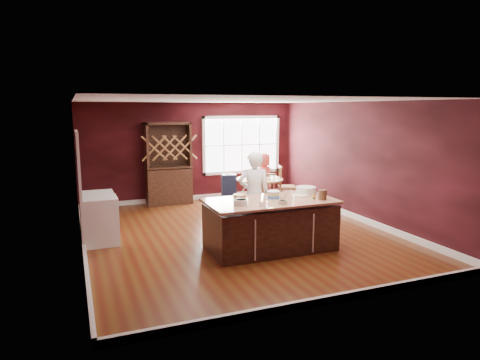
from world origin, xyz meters
The scene contains 28 objects.
room_shell centered at (0.00, 0.00, 1.35)m, with size 7.00×7.00×7.00m.
window centered at (1.50, 3.47, 1.50)m, with size 2.36×0.10×1.66m, color white, non-canonical shape.
doorway centered at (-2.97, 0.60, 1.02)m, with size 0.08×1.26×2.13m, color white, non-canonical shape.
kitchen_island centered at (0.21, -1.16, 0.44)m, with size 2.32×1.22×0.92m.
dining_table centered at (1.41, 1.98, 0.53)m, with size 1.23×1.23×0.75m.
baker centered at (0.22, -0.40, 0.87)m, with size 0.63×0.42×1.73m, color white.
layer_cake centered at (0.32, -1.05, 0.99)m, with size 0.33×0.33×0.13m, color silver, non-canonical shape.
bowl_blue centered at (-0.44, -1.33, 0.97)m, with size 0.24×0.24×0.09m, color white.
bowl_yellow centered at (-0.29, -0.91, 0.97)m, with size 0.24×0.24×0.09m, color #AE7A48.
bowl_pink centered at (-0.10, -1.54, 0.95)m, with size 0.16×0.16×0.06m, color silver.
bowl_olive centered at (0.26, -1.53, 0.95)m, with size 0.16×0.16×0.06m, color beige.
drinking_glass centered at (0.62, -1.22, 1.00)m, with size 0.08×0.08×0.16m, color white.
dinner_plate centered at (0.88, -1.06, 0.93)m, with size 0.28×0.28×0.02m, color #FDF3B4.
white_tub centered at (1.10, -0.89, 0.99)m, with size 0.39×0.39×0.13m, color silver.
stoneware_crock centered at (1.09, -1.49, 1.01)m, with size 0.15×0.15×0.18m, color brown.
toy_figurine centered at (0.98, -1.38, 0.96)m, with size 0.05×0.05×0.08m, color #EEBC04, non-canonical shape.
rug centered at (1.41, 1.98, 0.01)m, with size 2.21×1.71×0.01m, color brown.
chair_east centered at (2.19, 1.92, 0.53)m, with size 0.45×0.43×1.07m, color brown, non-canonical shape.
chair_south centered at (1.32, 1.19, 0.49)m, with size 0.42×0.40×0.99m, color brown, non-canonical shape.
chair_north centered at (1.79, 2.69, 0.46)m, with size 0.39×0.37×0.93m, color brown, non-canonical shape.
seated_woman centered at (1.72, 2.41, 0.68)m, with size 0.66×0.43×1.36m, color #D7443E.
high_chair centered at (0.68, 2.31, 0.45)m, with size 0.36×0.36×0.90m, color #192442, non-canonical shape.
toddler centered at (0.66, 2.33, 0.81)m, with size 0.18×0.14×0.26m, color #8CA5BF, non-canonical shape.
table_plate centered at (1.64, 1.84, 0.76)m, with size 0.20×0.20×0.02m, color beige.
table_cup centered at (1.15, 2.13, 0.80)m, with size 0.13×0.13×0.10m, color white.
hutch centered at (-0.70, 3.22, 1.09)m, with size 1.19×0.50×2.18m, color black.
washer centered at (-2.64, 0.28, 0.45)m, with size 0.62×0.60×0.91m, color white.
dryer centered at (-2.64, 0.92, 0.44)m, with size 0.61×0.59×0.88m, color white.
Camera 1 is at (-3.07, -7.96, 2.57)m, focal length 32.00 mm.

